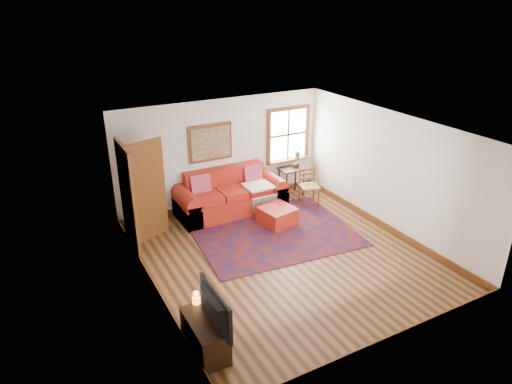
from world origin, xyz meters
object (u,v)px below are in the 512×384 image
side_table (291,173)px  red_leather_sofa (230,198)px  red_ottoman (277,216)px  media_cabinet (205,335)px  ladder_back_chair (309,184)px

side_table → red_leather_sofa: bearing=-176.1°
red_ottoman → side_table: bearing=37.8°
red_leather_sofa → media_cabinet: size_ratio=2.73×
ladder_back_chair → media_cabinet: (-4.05, -3.41, -0.24)m
red_ottoman → media_cabinet: 3.99m
side_table → ladder_back_chair: ladder_back_chair is taller
side_table → ladder_back_chair: (0.10, -0.60, -0.09)m
red_leather_sofa → red_ottoman: bearing=-60.8°
red_ottoman → ladder_back_chair: (1.21, 0.60, 0.29)m
ladder_back_chair → media_cabinet: size_ratio=1.00×
red_ottoman → ladder_back_chair: bearing=16.9°
red_leather_sofa → ladder_back_chair: (1.82, -0.48, 0.17)m
red_ottoman → ladder_back_chair: 1.38m
red_ottoman → side_table: side_table is taller
red_leather_sofa → side_table: size_ratio=3.52×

